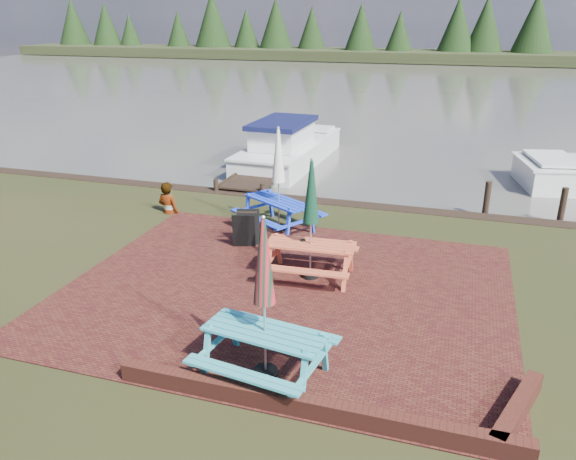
# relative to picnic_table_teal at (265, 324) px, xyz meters

# --- Properties ---
(ground) EXTENTS (120.00, 120.00, 0.00)m
(ground) POSITION_rel_picnic_table_teal_xyz_m (-0.58, 1.88, -0.93)
(ground) COLOR black
(ground) RESTS_ON ground
(paving) EXTENTS (9.00, 7.50, 0.02)m
(paving) POSITION_rel_picnic_table_teal_xyz_m (-0.58, 2.88, -0.92)
(paving) COLOR #3C1413
(paving) RESTS_ON ground
(brick_wall) EXTENTS (6.21, 1.79, 0.30)m
(brick_wall) POSITION_rel_picnic_table_teal_xyz_m (1.57, -0.54, -0.78)
(brick_wall) COLOR #4C1E16
(brick_wall) RESTS_ON ground
(water) EXTENTS (120.00, 60.00, 0.02)m
(water) POSITION_rel_picnic_table_teal_xyz_m (-0.58, 38.88, -0.93)
(water) COLOR #46423C
(water) RESTS_ON ground
(far_treeline) EXTENTS (120.00, 10.00, 8.10)m
(far_treeline) POSITION_rel_picnic_table_teal_xyz_m (-0.58, 67.88, 2.35)
(far_treeline) COLOR black
(far_treeline) RESTS_ON ground
(picnic_table_teal) EXTENTS (2.14, 1.96, 2.66)m
(picnic_table_teal) POSITION_rel_picnic_table_teal_xyz_m (0.00, 0.00, 0.00)
(picnic_table_teal) COLOR teal
(picnic_table_teal) RESTS_ON ground
(picnic_table_red) EXTENTS (1.98, 1.78, 2.62)m
(picnic_table_red) POSITION_rel_picnic_table_teal_xyz_m (-0.27, 3.64, -0.01)
(picnic_table_red) COLOR #D15735
(picnic_table_red) RESTS_ON ground
(picnic_table_blue) EXTENTS (2.58, 2.51, 2.72)m
(picnic_table_blue) POSITION_rel_picnic_table_teal_xyz_m (-1.84, 6.18, 0.02)
(picnic_table_blue) COLOR blue
(picnic_table_blue) RESTS_ON ground
(chalkboard) EXTENTS (0.59, 0.68, 0.89)m
(chalkboard) POSITION_rel_picnic_table_teal_xyz_m (-2.24, 4.87, -0.47)
(chalkboard) COLOR black
(chalkboard) RESTS_ON ground
(jetty) EXTENTS (1.76, 9.08, 1.00)m
(jetty) POSITION_rel_picnic_table_teal_xyz_m (-4.08, 13.15, -0.82)
(jetty) COLOR black
(jetty) RESTS_ON ground
(boat_jetty) EXTENTS (2.58, 6.99, 2.01)m
(boat_jetty) POSITION_rel_picnic_table_teal_xyz_m (-3.94, 13.67, -0.53)
(boat_jetty) COLOR silver
(boat_jetty) RESTS_ON ground
(person) EXTENTS (0.72, 0.52, 1.81)m
(person) POSITION_rel_picnic_table_teal_xyz_m (-5.29, 6.51, -0.03)
(person) COLOR gray
(person) RESTS_ON ground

